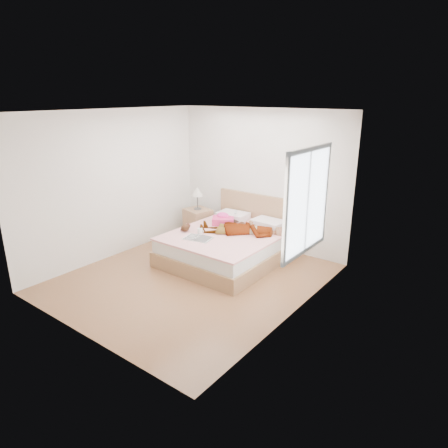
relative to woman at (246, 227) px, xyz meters
The scene contains 11 objects.
ground 1.33m from the woman, 101.94° to the right, with size 4.00×4.00×0.00m, color #53341A.
woman is the anchor object (origin of this frame).
hair 0.73m from the woman, 141.71° to the left, with size 0.43×0.53×0.08m, color black.
phone 0.65m from the woman, 141.34° to the left, with size 0.05×0.10×0.01m, color silver.
room_shell 1.96m from the woman, 29.15° to the right, with size 4.00×4.00×4.00m.
bed 0.44m from the woman, 154.08° to the right, with size 1.80×2.08×1.00m.
towel 0.64m from the woman, 165.25° to the left, with size 0.50×0.48×0.21m.
magazine 0.88m from the woman, 122.26° to the right, with size 0.52×0.40×0.03m.
coffee_mug 0.80m from the woman, 138.94° to the right, with size 0.13×0.09×0.10m.
plush_toy 1.06m from the woman, 147.35° to the right, with size 0.18×0.24×0.12m.
nightstand 1.51m from the woman, 165.20° to the left, with size 0.58×0.54×1.06m.
Camera 1 is at (3.94, -4.34, 2.84)m, focal length 32.00 mm.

